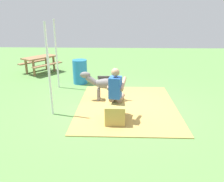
# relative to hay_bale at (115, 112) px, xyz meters

# --- Properties ---
(ground_plane) EXTENTS (24.00, 24.00, 0.00)m
(ground_plane) POSITION_rel_hay_bale_xyz_m (0.93, -0.10, -0.25)
(ground_plane) COLOR #568442
(hay_patch) EXTENTS (3.55, 2.84, 0.02)m
(hay_patch) POSITION_rel_hay_bale_xyz_m (0.99, -0.33, -0.23)
(hay_patch) COLOR #AD8C47
(hay_patch) RESTS_ON ground
(hay_bale) EXTENTS (0.66, 0.49, 0.49)m
(hay_bale) POSITION_rel_hay_bale_xyz_m (0.00, 0.00, 0.00)
(hay_bale) COLOR tan
(hay_bale) RESTS_ON ground
(person_seated) EXTENTS (0.70, 0.50, 1.37)m
(person_seated) POSITION_rel_hay_bale_xyz_m (0.16, -0.02, 0.52)
(person_seated) COLOR tan
(person_seated) RESTS_ON ground
(pony_standing) EXTENTS (0.33, 1.35, 0.92)m
(pony_standing) POSITION_rel_hay_bale_xyz_m (1.45, 0.36, 0.31)
(pony_standing) COLOR slate
(pony_standing) RESTS_ON ground
(water_barrel) EXTENTS (0.55, 0.55, 0.93)m
(water_barrel) POSITION_rel_hay_bale_xyz_m (3.26, 1.44, 0.22)
(water_barrel) COLOR #1E72B2
(water_barrel) RESTS_ON ground
(tent_pole_left) EXTENTS (0.06, 0.06, 2.43)m
(tent_pole_left) POSITION_rel_hay_bale_xyz_m (0.38, 1.71, 0.97)
(tent_pole_left) COLOR silver
(tent_pole_left) RESTS_ON ground
(tent_pole_right) EXTENTS (0.06, 0.06, 2.43)m
(tent_pole_right) POSITION_rel_hay_bale_xyz_m (2.70, 2.15, 0.97)
(tent_pole_right) COLOR silver
(tent_pole_right) RESTS_ON ground
(picnic_bench) EXTENTS (1.97, 1.92, 0.75)m
(picnic_bench) POSITION_rel_hay_bale_xyz_m (4.84, 3.56, 0.33)
(picnic_bench) COLOR olive
(picnic_bench) RESTS_ON ground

